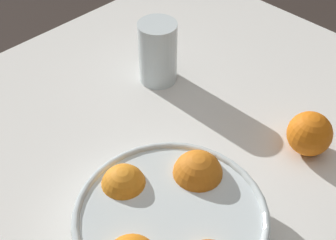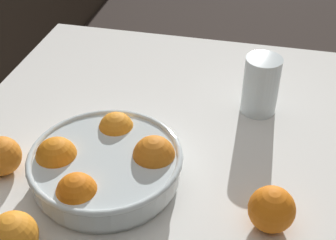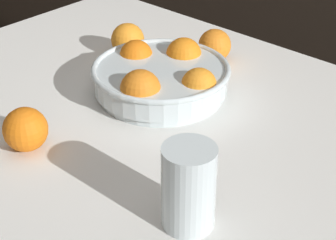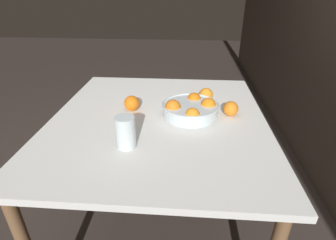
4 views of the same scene
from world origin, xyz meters
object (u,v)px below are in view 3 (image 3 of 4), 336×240
fruit_bowl (162,77)px  orange_loose_near_bowl (128,40)px  juice_glass (189,191)px  orange_loose_aside (25,129)px  orange_loose_front (215,45)px

fruit_bowl → orange_loose_near_bowl: size_ratio=3.65×
juice_glass → orange_loose_aside: size_ratio=1.68×
orange_loose_aside → fruit_bowl: bearing=82.0°
orange_loose_near_bowl → fruit_bowl: bearing=-24.8°
fruit_bowl → orange_loose_near_bowl: 0.21m
orange_loose_front → orange_loose_aside: size_ratio=0.95×
orange_loose_aside → orange_loose_near_bowl: bearing=110.4°
orange_loose_near_bowl → orange_loose_front: bearing=34.1°
juice_glass → orange_loose_front: juice_glass is taller
juice_glass → orange_loose_near_bowl: (-0.49, 0.35, -0.02)m
juice_glass → orange_loose_front: (-0.32, 0.47, -0.02)m
fruit_bowl → orange_loose_aside: bearing=-98.0°
orange_loose_front → fruit_bowl: bearing=-84.4°
fruit_bowl → orange_loose_front: 0.20m
orange_loose_front → orange_loose_aside: bearing=-92.6°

